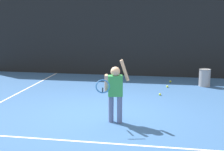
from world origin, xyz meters
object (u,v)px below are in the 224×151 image
Objects in this scene: ball_hopper at (205,77)px; tennis_ball_1 at (167,87)px; tennis_ball_4 at (160,94)px; tennis_ball_0 at (170,81)px; tennis_player at (115,89)px.

tennis_ball_1 is (-1.18, -0.41, -0.26)m from ball_hopper.
ball_hopper is 2.04m from tennis_ball_4.
tennis_ball_0 is at bearing 160.03° from ball_hopper.
tennis_ball_1 is (-0.11, -0.80, 0.00)m from tennis_ball_0.
tennis_ball_4 is (0.91, 2.49, -0.69)m from tennis_player.
tennis_ball_0 is (1.23, 4.34, -0.69)m from tennis_player.
tennis_player is 2.74m from tennis_ball_4.
ball_hopper is 1.17m from tennis_ball_0.
ball_hopper is 8.52× the size of tennis_ball_4.
tennis_player is at bearing -107.62° from tennis_ball_1.
tennis_ball_1 is at bearing 78.46° from tennis_ball_4.
ball_hopper is at bearing 19.22° from tennis_ball_1.
ball_hopper is 1.28m from tennis_ball_1.
tennis_ball_0 is at bearing 82.52° from tennis_ball_1.
tennis_ball_4 is at bearing -99.79° from tennis_ball_0.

